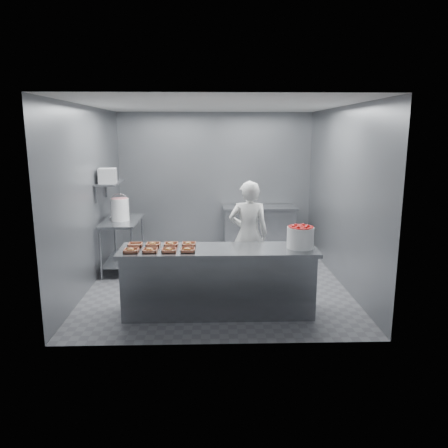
{
  "coord_description": "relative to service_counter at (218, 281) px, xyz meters",
  "views": [
    {
      "loc": [
        -0.09,
        -6.89,
        2.4
      ],
      "look_at": [
        0.11,
        -0.2,
        0.98
      ],
      "focal_mm": 35.0,
      "sensor_mm": 36.0,
      "label": 1
    }
  ],
  "objects": [
    {
      "name": "tray_3",
      "position": [
        -0.4,
        -0.15,
        0.47
      ],
      "size": [
        0.19,
        0.18,
        0.06
      ],
      "color": "tan",
      "rests_on": "service_counter"
    },
    {
      "name": "ceiling",
      "position": [
        0.0,
        1.35,
        2.35
      ],
      "size": [
        4.5,
        4.5,
        0.0
      ],
      "primitive_type": "plane",
      "rotation": [
        3.14,
        0.0,
        0.0
      ],
      "color": "white",
      "rests_on": "wall_back"
    },
    {
      "name": "tray_0",
      "position": [
        -1.12,
        -0.15,
        0.47
      ],
      "size": [
        0.19,
        0.18,
        0.06
      ],
      "color": "tan",
      "rests_on": "service_counter"
    },
    {
      "name": "bucket_lid",
      "position": [
        -1.72,
        2.09,
        0.46
      ],
      "size": [
        0.36,
        0.36,
        0.03
      ],
      "primitive_type": "cylinder",
      "rotation": [
        0.0,
        0.0,
        0.06
      ],
      "color": "white",
      "rests_on": "prep_table"
    },
    {
      "name": "tray_6",
      "position": [
        -0.64,
        0.15,
        0.47
      ],
      "size": [
        0.19,
        0.18,
        0.06
      ],
      "color": "tan",
      "rests_on": "service_counter"
    },
    {
      "name": "wall_back",
      "position": [
        0.0,
        3.6,
        0.95
      ],
      "size": [
        4.0,
        0.04,
        2.8
      ],
      "primitive_type": "cube",
      "color": "slate",
      "rests_on": "ground"
    },
    {
      "name": "tray_4",
      "position": [
        -1.11,
        0.15,
        0.47
      ],
      "size": [
        0.19,
        0.18,
        0.04
      ],
      "color": "tan",
      "rests_on": "service_counter"
    },
    {
      "name": "tray_5",
      "position": [
        -0.88,
        0.15,
        0.47
      ],
      "size": [
        0.19,
        0.18,
        0.06
      ],
      "color": "tan",
      "rests_on": "service_counter"
    },
    {
      "name": "wall_shelf",
      "position": [
        -1.82,
        1.95,
        1.1
      ],
      "size": [
        0.35,
        0.9,
        0.03
      ],
      "primitive_type": "cube",
      "color": "slate",
      "rests_on": "wall_left"
    },
    {
      "name": "strawberry_tub",
      "position": [
        1.08,
        -0.01,
        0.6
      ],
      "size": [
        0.35,
        0.35,
        0.29
      ],
      "color": "white",
      "rests_on": "service_counter"
    },
    {
      "name": "service_counter",
      "position": [
        0.0,
        0.0,
        0.0
      ],
      "size": [
        2.6,
        0.7,
        0.9
      ],
      "color": "slate",
      "rests_on": "ground"
    },
    {
      "name": "paper_stack",
      "position": [
        0.77,
        3.25,
        0.47
      ],
      "size": [
        0.35,
        0.29,
        0.05
      ],
      "primitive_type": "cube",
      "rotation": [
        0.0,
        0.0,
        -0.25
      ],
      "color": "silver",
      "rests_on": "back_counter"
    },
    {
      "name": "appliance",
      "position": [
        -1.82,
        1.81,
        1.23
      ],
      "size": [
        0.32,
        0.35,
        0.24
      ],
      "primitive_type": "cube",
      "rotation": [
        0.0,
        0.0,
        0.12
      ],
      "color": "gray",
      "rests_on": "wall_shelf"
    },
    {
      "name": "tray_2",
      "position": [
        -0.64,
        -0.15,
        0.47
      ],
      "size": [
        0.19,
        0.18,
        0.06
      ],
      "color": "tan",
      "rests_on": "service_counter"
    },
    {
      "name": "worker",
      "position": [
        0.49,
        1.05,
        0.38
      ],
      "size": [
        0.63,
        0.43,
        1.68
      ],
      "primitive_type": "imported",
      "rotation": [
        0.0,
        0.0,
        3.09
      ],
      "color": "silver",
      "rests_on": "ground"
    },
    {
      "name": "rag",
      "position": [
        -1.74,
        2.22,
        0.46
      ],
      "size": [
        0.15,
        0.14,
        0.02
      ],
      "primitive_type": "cube",
      "rotation": [
        0.0,
        0.0,
        -0.18
      ],
      "color": "#CCB28C",
      "rests_on": "prep_table"
    },
    {
      "name": "glaze_bucket",
      "position": [
        -1.66,
        1.9,
        0.65
      ],
      "size": [
        0.32,
        0.3,
        0.47
      ],
      "color": "white",
      "rests_on": "prep_table"
    },
    {
      "name": "back_counter",
      "position": [
        0.9,
        3.25,
        -0.0
      ],
      "size": [
        1.5,
        0.6,
        0.9
      ],
      "color": "slate",
      "rests_on": "ground"
    },
    {
      "name": "floor",
      "position": [
        0.0,
        1.35,
        -0.45
      ],
      "size": [
        4.5,
        4.5,
        0.0
      ],
      "primitive_type": "plane",
      "color": "#4C4C51",
      "rests_on": "ground"
    },
    {
      "name": "wall_right",
      "position": [
        2.0,
        1.35,
        0.95
      ],
      "size": [
        0.04,
        4.5,
        2.8
      ],
      "primitive_type": "cube",
      "color": "slate",
      "rests_on": "ground"
    },
    {
      "name": "prep_table",
      "position": [
        -1.65,
        1.95,
        0.14
      ],
      "size": [
        0.6,
        1.2,
        0.9
      ],
      "color": "slate",
      "rests_on": "ground"
    },
    {
      "name": "tray_1",
      "position": [
        -0.88,
        -0.15,
        0.47
      ],
      "size": [
        0.19,
        0.18,
        0.06
      ],
      "color": "tan",
      "rests_on": "service_counter"
    },
    {
      "name": "wall_left",
      "position": [
        -2.0,
        1.35,
        0.95
      ],
      "size": [
        0.04,
        4.5,
        2.8
      ],
      "primitive_type": "cube",
      "color": "slate",
      "rests_on": "ground"
    },
    {
      "name": "tray_7",
      "position": [
        -0.4,
        0.15,
        0.47
      ],
      "size": [
        0.19,
        0.18,
        0.06
      ],
      "color": "tan",
      "rests_on": "service_counter"
    }
  ]
}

